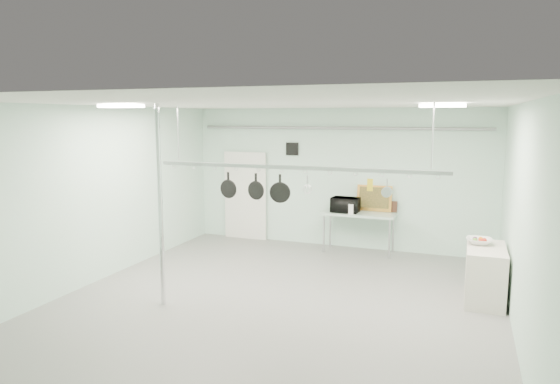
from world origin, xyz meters
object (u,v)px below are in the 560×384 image
at_px(chrome_pole, 160,207).
at_px(coffee_canister, 352,209).
at_px(skillet_mid, 256,187).
at_px(side_cabinet, 485,274).
at_px(microwave, 345,205).
at_px(prep_table, 359,216).
at_px(pot_rack, 293,166).
at_px(skillet_right, 280,188).
at_px(skillet_left, 228,184).
at_px(fruit_bowl, 479,241).

distance_m(chrome_pole, coffee_canister, 4.59).
bearing_deg(chrome_pole, coffee_canister, 61.40).
relative_size(coffee_canister, skillet_mid, 0.52).
bearing_deg(side_cabinet, microwave, 143.11).
distance_m(prep_table, pot_rack, 3.61).
bearing_deg(skillet_right, skillet_left, 168.37).
height_order(side_cabinet, microwave, microwave).
xyz_separation_m(prep_table, skillet_left, (-1.55, -3.30, 1.04)).
xyz_separation_m(fruit_bowl, skillet_mid, (-3.49, -1.28, 0.91)).
relative_size(chrome_pole, pot_rack, 0.67).
relative_size(side_cabinet, skillet_right, 2.63).
bearing_deg(pot_rack, chrome_pole, -154.65).
distance_m(side_cabinet, skillet_mid, 4.02).
relative_size(coffee_canister, fruit_bowl, 0.56).
distance_m(chrome_pole, skillet_left, 1.20).
height_order(coffee_canister, skillet_left, skillet_left).
bearing_deg(chrome_pole, skillet_mid, 35.78).
relative_size(side_cabinet, pot_rack, 0.25).
distance_m(prep_table, fruit_bowl, 3.17).
height_order(prep_table, fruit_bowl, fruit_bowl).
height_order(side_cabinet, pot_rack, pot_rack).
relative_size(chrome_pole, prep_table, 2.00).
distance_m(side_cabinet, microwave, 3.61).
relative_size(pot_rack, skillet_right, 10.53).
bearing_deg(skillet_right, coffee_canister, 69.04).
distance_m(prep_table, skillet_right, 3.51).
distance_m(side_cabinet, skillet_left, 4.48).
relative_size(prep_table, pot_rack, 0.33).
xyz_separation_m(pot_rack, coffee_canister, (0.28, 3.10, -1.21)).
bearing_deg(skillet_mid, prep_table, 83.02).
height_order(fruit_bowl, skillet_mid, skillet_mid).
distance_m(pot_rack, skillet_left, 1.21).
relative_size(pot_rack, microwave, 8.10).
relative_size(side_cabinet, skillet_mid, 2.72).
bearing_deg(prep_table, skillet_mid, -107.67).
bearing_deg(chrome_pole, microwave, 64.11).
xyz_separation_m(pot_rack, fruit_bowl, (2.83, 1.28, -1.28)).
distance_m(microwave, coffee_canister, 0.22).
height_order(pot_rack, skillet_left, pot_rack).
bearing_deg(skillet_mid, skillet_left, -169.31).
height_order(fruit_bowl, skillet_right, skillet_right).
relative_size(side_cabinet, coffee_canister, 5.27).
xyz_separation_m(chrome_pole, skillet_right, (1.67, 0.90, 0.26)).
relative_size(chrome_pole, skillet_mid, 7.26).
height_order(fruit_bowl, skillet_left, skillet_left).
bearing_deg(pot_rack, skillet_left, 180.00).
height_order(microwave, coffee_canister, microwave).
height_order(side_cabinet, skillet_right, skillet_right).
bearing_deg(microwave, skillet_right, 87.91).
relative_size(fruit_bowl, skillet_left, 0.98).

